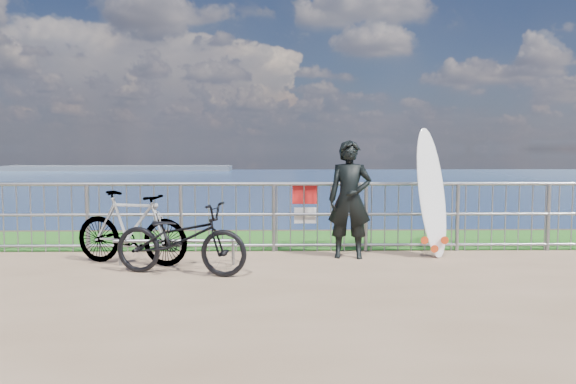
{
  "coord_description": "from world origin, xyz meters",
  "views": [
    {
      "loc": [
        -0.44,
        -7.44,
        1.66
      ],
      "look_at": [
        -0.28,
        1.2,
        1.0
      ],
      "focal_mm": 35.0,
      "sensor_mm": 36.0,
      "label": 1
    }
  ],
  "objects_px": {
    "surfboard": "(432,197)",
    "bicycle_far": "(131,228)",
    "surfer": "(350,199)",
    "bicycle_near": "(181,239)"
  },
  "relations": [
    {
      "from": "surfboard",
      "to": "bicycle_far",
      "type": "relative_size",
      "value": 1.14
    },
    {
      "from": "surfboard",
      "to": "bicycle_near",
      "type": "height_order",
      "value": "surfboard"
    },
    {
      "from": "bicycle_near",
      "to": "bicycle_far",
      "type": "distance_m",
      "value": 1.06
    },
    {
      "from": "surfer",
      "to": "bicycle_far",
      "type": "xyz_separation_m",
      "value": [
        -3.21,
        -0.44,
        -0.37
      ]
    },
    {
      "from": "surfboard",
      "to": "bicycle_near",
      "type": "bearing_deg",
      "value": -161.87
    },
    {
      "from": "surfboard",
      "to": "surfer",
      "type": "bearing_deg",
      "value": -175.81
    },
    {
      "from": "surfboard",
      "to": "bicycle_far",
      "type": "bearing_deg",
      "value": -173.27
    },
    {
      "from": "surfer",
      "to": "surfboard",
      "type": "relative_size",
      "value": 0.89
    },
    {
      "from": "bicycle_far",
      "to": "surfer",
      "type": "bearing_deg",
      "value": -65.13
    },
    {
      "from": "bicycle_near",
      "to": "bicycle_far",
      "type": "bearing_deg",
      "value": 64.61
    }
  ]
}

